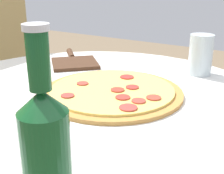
{
  "coord_description": "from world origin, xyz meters",
  "views": [
    {
      "loc": [
        -0.62,
        -0.46,
        1.06
      ],
      "look_at": [
        0.04,
        -0.05,
        0.77
      ],
      "focal_mm": 50.0,
      "sensor_mm": 36.0,
      "label": 1
    }
  ],
  "objects": [
    {
      "name": "drinking_glass",
      "position": [
        0.34,
        -0.19,
        0.82
      ],
      "size": [
        0.07,
        0.07,
        0.13
      ],
      "color": "silver",
      "rests_on": "table"
    },
    {
      "name": "beer_bottle",
      "position": [
        -0.36,
        -0.2,
        0.85
      ],
      "size": [
        0.07,
        0.07,
        0.25
      ],
      "color": "#144C23",
      "rests_on": "table"
    },
    {
      "name": "pizza",
      "position": [
        0.04,
        -0.05,
        0.76
      ],
      "size": [
        0.38,
        0.38,
        0.02
      ],
      "color": "#B77F3D",
      "rests_on": "table"
    },
    {
      "name": "table",
      "position": [
        0.0,
        0.0,
        0.57
      ],
      "size": [
        1.0,
        1.0,
        0.75
      ],
      "color": "silver",
      "rests_on": "ground_plane"
    },
    {
      "name": "pizza_paddle",
      "position": [
        0.23,
        0.23,
        0.76
      ],
      "size": [
        0.26,
        0.26,
        0.02
      ],
      "rotation": [
        0.0,
        0.0,
        0.78
      ],
      "color": "#422819",
      "rests_on": "table"
    }
  ]
}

